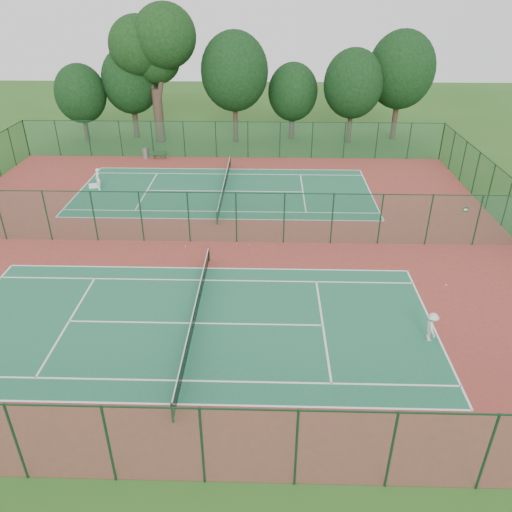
{
  "coord_description": "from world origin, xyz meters",
  "views": [
    {
      "loc": [
        3.61,
        -29.2,
        15.08
      ],
      "look_at": [
        2.94,
        -4.79,
        1.6
      ],
      "focal_mm": 35.0,
      "sensor_mm": 36.0,
      "label": 1
    }
  ],
  "objects_px": {
    "player_far": "(98,179)",
    "trash_bin": "(145,153)",
    "big_tree": "(153,45)",
    "bench": "(159,155)",
    "player_near": "(431,327)",
    "kit_bag": "(95,186)"
  },
  "relations": [
    {
      "from": "kit_bag",
      "to": "big_tree",
      "type": "distance_m",
      "value": 17.16
    },
    {
      "from": "trash_bin",
      "to": "player_near",
      "type": "bearing_deg",
      "value": -54.24
    },
    {
      "from": "player_far",
      "to": "trash_bin",
      "type": "relative_size",
      "value": 1.73
    },
    {
      "from": "trash_bin",
      "to": "big_tree",
      "type": "distance_m",
      "value": 10.92
    },
    {
      "from": "big_tree",
      "to": "player_near",
      "type": "bearing_deg",
      "value": -60.03
    },
    {
      "from": "player_far",
      "to": "bench",
      "type": "distance_m",
      "value": 8.91
    },
    {
      "from": "bench",
      "to": "kit_bag",
      "type": "relative_size",
      "value": 1.45
    },
    {
      "from": "player_far",
      "to": "big_tree",
      "type": "height_order",
      "value": "big_tree"
    },
    {
      "from": "trash_bin",
      "to": "bench",
      "type": "bearing_deg",
      "value": -4.52
    },
    {
      "from": "player_far",
      "to": "big_tree",
      "type": "bearing_deg",
      "value": 147.75
    },
    {
      "from": "kit_bag",
      "to": "big_tree",
      "type": "bearing_deg",
      "value": 63.79
    },
    {
      "from": "player_near",
      "to": "player_far",
      "type": "height_order",
      "value": "player_far"
    },
    {
      "from": "bench",
      "to": "kit_bag",
      "type": "height_order",
      "value": "bench"
    },
    {
      "from": "player_near",
      "to": "player_far",
      "type": "xyz_separation_m",
      "value": [
        -21.75,
        19.11,
        0.14
      ]
    },
    {
      "from": "trash_bin",
      "to": "bench",
      "type": "xyz_separation_m",
      "value": [
        1.38,
        -0.11,
        -0.1
      ]
    },
    {
      "from": "trash_bin",
      "to": "kit_bag",
      "type": "bearing_deg",
      "value": -107.3
    },
    {
      "from": "kit_bag",
      "to": "player_near",
      "type": "bearing_deg",
      "value": -55.74
    },
    {
      "from": "bench",
      "to": "trash_bin",
      "type": "bearing_deg",
      "value": 171.81
    },
    {
      "from": "player_near",
      "to": "player_far",
      "type": "bearing_deg",
      "value": 49.29
    },
    {
      "from": "player_far",
      "to": "bench",
      "type": "bearing_deg",
      "value": 134.99
    },
    {
      "from": "bench",
      "to": "kit_bag",
      "type": "distance_m",
      "value": 8.76
    },
    {
      "from": "player_far",
      "to": "kit_bag",
      "type": "xyz_separation_m",
      "value": [
        -0.5,
        0.37,
        -0.72
      ]
    }
  ]
}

